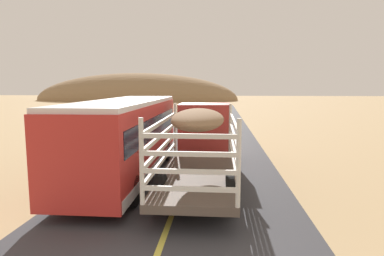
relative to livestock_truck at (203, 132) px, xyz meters
The scene contains 5 objects.
livestock_truck is the anchor object (origin of this frame).
bus 3.28m from the livestock_truck, 160.13° to the right, with size 2.54×10.00×3.21m.
boulder_near_shoulder 17.18m from the livestock_truck, 135.43° to the left, with size 1.21×1.23×1.16m, color #84705B.
boulder_far_horizon 28.59m from the livestock_truck, 121.34° to the left, with size 0.60×0.81×0.41m, color #756656.
distant_hill 73.37m from the livestock_truck, 106.46° to the left, with size 52.42×24.97×13.97m, color #8D6E4C.
Camera 1 is at (1.36, -4.63, 3.82)m, focal length 30.91 mm.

